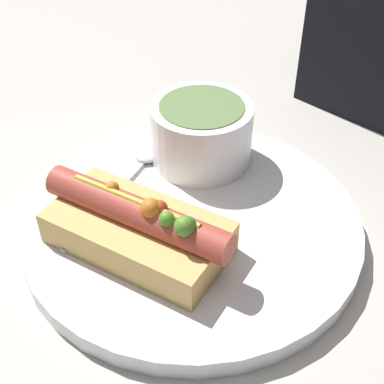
{
  "coord_description": "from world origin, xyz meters",
  "views": [
    {
      "loc": [
        0.24,
        -0.25,
        0.33
      ],
      "look_at": [
        0.0,
        0.0,
        0.05
      ],
      "focal_mm": 50.0,
      "sensor_mm": 36.0,
      "label": 1
    }
  ],
  "objects": [
    {
      "name": "ground_plane",
      "position": [
        0.0,
        0.0,
        0.0
      ],
      "size": [
        4.0,
        4.0,
        0.0
      ],
      "primitive_type": "plane",
      "color": "#BCB7AD"
    },
    {
      "name": "dinner_plate",
      "position": [
        0.0,
        0.0,
        0.01
      ],
      "size": [
        0.3,
        0.3,
        0.02
      ],
      "color": "white",
      "rests_on": "ground_plane"
    },
    {
      "name": "hot_dog",
      "position": [
        -0.01,
        -0.06,
        0.04
      ],
      "size": [
        0.17,
        0.11,
        0.06
      ],
      "rotation": [
        0.0,
        0.0,
        0.23
      ],
      "color": "#DBAD60",
      "rests_on": "dinner_plate"
    },
    {
      "name": "soup_bowl",
      "position": [
        -0.05,
        0.07,
        0.05
      ],
      "size": [
        0.1,
        0.1,
        0.06
      ],
      "color": "white",
      "rests_on": "dinner_plate"
    },
    {
      "name": "spoon",
      "position": [
        -0.08,
        0.01,
        0.02
      ],
      "size": [
        0.07,
        0.16,
        0.01
      ],
      "rotation": [
        0.0,
        0.0,
        1.89
      ],
      "color": "#B7B7BC",
      "rests_on": "dinner_plate"
    }
  ]
}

